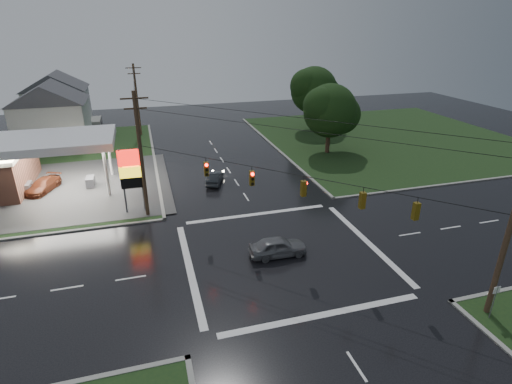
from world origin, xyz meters
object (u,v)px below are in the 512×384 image
object	(u,v)px
utility_pole_se	(510,228)
car_north	(215,178)
car_pump	(43,185)
utility_pole_n	(137,99)
house_near	(52,114)
pylon_sign	(131,171)
car_crossing	(278,247)
house_far	(58,99)
tree_ne_near	(331,111)
tree_ne_far	(315,90)
utility_pole_nw	(141,154)

from	to	relation	value
utility_pole_se	car_north	xyz separation A→B (m)	(-11.78, 24.96, -5.09)
utility_pole_se	car_pump	bearing A→B (deg)	136.48
utility_pole_n	house_near	bearing A→B (deg)	-170.09
pylon_sign	car_crossing	size ratio (longest dim) A/B	1.40
house_far	pylon_sign	bearing A→B (deg)	-73.02
utility_pole_n	tree_ne_near	world-z (taller)	utility_pole_n
car_north	tree_ne_far	bearing A→B (deg)	-116.14
tree_ne_far	car_crossing	xyz separation A→B (m)	(-17.60, -34.02, -5.45)
house_far	tree_ne_far	xyz separation A→B (m)	(39.10, -14.01, 1.77)
utility_pole_n	tree_ne_near	size ratio (longest dim) A/B	1.17
tree_ne_near	car_north	xyz separation A→B (m)	(-16.42, -6.54, -4.93)
tree_ne_near	utility_pole_se	bearing A→B (deg)	-98.38
utility_pole_se	car_pump	size ratio (longest dim) A/B	2.40
house_near	utility_pole_nw	bearing A→B (deg)	-66.63
utility_pole_se	utility_pole_nw	bearing A→B (deg)	135.00
pylon_sign	tree_ne_near	distance (m)	27.23
car_north	car_crossing	distance (m)	15.59
tree_ne_far	pylon_sign	bearing A→B (deg)	-139.65
utility_pole_nw	car_crossing	size ratio (longest dim) A/B	2.57
tree_ne_near	car_north	distance (m)	18.35
house_near	tree_ne_far	world-z (taller)	tree_ne_far
tree_ne_far	car_north	world-z (taller)	tree_ne_far
tree_ne_far	car_crossing	size ratio (longest dim) A/B	2.29
house_far	tree_ne_far	world-z (taller)	tree_ne_far
utility_pole_nw	utility_pole_n	world-z (taller)	utility_pole_nw
utility_pole_n	car_pump	distance (m)	22.83
car_north	utility_pole_se	bearing A→B (deg)	135.48
tree_ne_far	car_north	bearing A→B (deg)	-136.35
car_crossing	car_pump	size ratio (longest dim) A/B	0.93
utility_pole_se	tree_ne_near	distance (m)	31.83
house_near	house_far	distance (m)	12.04
utility_pole_nw	utility_pole_n	size ratio (longest dim) A/B	1.05
pylon_sign	car_crossing	distance (m)	14.92
house_near	car_crossing	size ratio (longest dim) A/B	2.58
house_near	tree_ne_far	bearing A→B (deg)	-3.01
house_near	tree_ne_far	distance (m)	38.19
car_crossing	tree_ne_far	bearing A→B (deg)	-25.64
utility_pole_n	car_north	size ratio (longest dim) A/B	2.76
house_far	car_crossing	world-z (taller)	house_far
car_north	car_crossing	bearing A→B (deg)	116.94
utility_pole_se	car_crossing	world-z (taller)	utility_pole_se
utility_pole_nw	car_north	size ratio (longest dim) A/B	2.89
utility_pole_se	car_crossing	xyz separation A→B (m)	(-9.95, 9.47, -4.99)
car_crossing	pylon_sign	bearing A→B (deg)	45.38
car_crossing	utility_pole_se	bearing A→B (deg)	-131.87
tree_ne_far	car_pump	xyz separation A→B (m)	(-36.67, -15.93, -5.51)
utility_pole_nw	utility_pole_n	xyz separation A→B (m)	(0.00, 28.50, -0.25)
utility_pole_n	car_crossing	size ratio (longest dim) A/B	2.45
pylon_sign	tree_ne_near	bearing A→B (deg)	25.01
utility_pole_se	house_near	size ratio (longest dim) A/B	1.00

